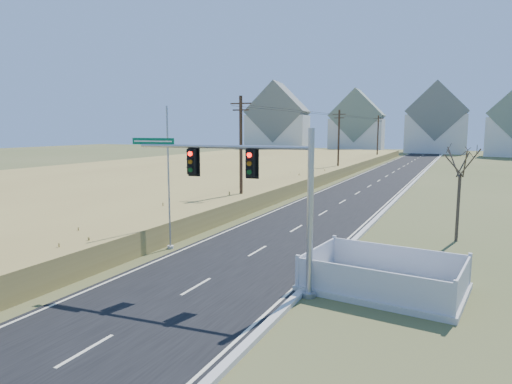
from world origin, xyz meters
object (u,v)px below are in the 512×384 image
fence_enclosure (384,283)px  traffic_signal_mast (265,191)px  bare_tree (461,159)px  flagpole (169,193)px  open_sign (327,271)px

fence_enclosure → traffic_signal_mast: bearing=-147.4°
traffic_signal_mast → fence_enclosure: bearing=22.1°
fence_enclosure → bare_tree: 11.24m
flagpole → open_sign: bearing=-6.9°
traffic_signal_mast → open_sign: (1.83, 2.71, -3.75)m
traffic_signal_mast → fence_enclosure: traffic_signal_mast is taller
traffic_signal_mast → bare_tree: (6.78, 12.13, 0.69)m
flagpole → fence_enclosure: bearing=-8.3°
open_sign → bare_tree: bearing=86.3°
traffic_signal_mast → bare_tree: size_ratio=1.38×
traffic_signal_mast → bare_tree: bearing=56.8°
traffic_signal_mast → flagpole: bearing=148.4°
fence_enclosure → bare_tree: bearing=82.8°
traffic_signal_mast → fence_enclosure: size_ratio=1.24×
flagpole → bare_tree: bearing=30.6°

